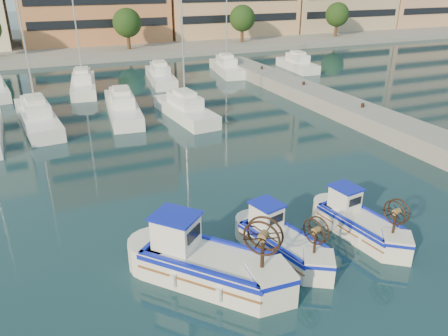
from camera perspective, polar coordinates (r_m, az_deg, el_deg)
The scene contains 6 objects.
ground at distance 17.55m, azimuth 13.66°, elevation -12.52°, with size 300.00×300.00×0.00m, color #1B3E48.
quay at distance 30.71m, azimuth 24.62°, elevation 3.34°, with size 3.00×60.00×1.20m, color gray.
yacht_marina at distance 40.22m, azimuth -14.74°, elevation 9.08°, with size 40.11×22.80×11.50m.
fishing_boat_a at distance 15.97m, azimuth -2.46°, elevation -12.03°, with size 4.70×4.92×3.12m.
fishing_boat_b at distance 17.57m, azimuth 7.50°, elevation -9.29°, with size 2.43×4.01×2.43m.
fishing_boat_c at distance 19.50m, azimuth 17.21°, elevation -6.66°, with size 2.12×4.00×2.43m.
Camera 1 is at (-9.18, -10.95, 10.19)m, focal length 35.00 mm.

